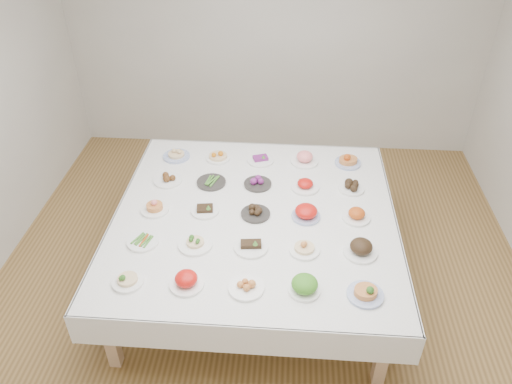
# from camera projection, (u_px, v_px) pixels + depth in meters

# --- Properties ---
(room_envelope) EXTENTS (5.02, 5.02, 2.81)m
(room_envelope) POSITION_uv_depth(u_px,v_px,m) (262.00, 100.00, 3.61)
(room_envelope) COLOR olive
(room_envelope) RESTS_ON ground
(display_table) EXTENTS (2.41, 2.41, 0.75)m
(display_table) POSITION_uv_depth(u_px,v_px,m) (255.00, 220.00, 4.30)
(display_table) COLOR white
(display_table) RESTS_ON ground
(dish_0) EXTENTS (0.23, 0.23, 0.13)m
(dish_0) POSITION_uv_depth(u_px,v_px,m) (127.00, 277.00, 3.59)
(dish_0) COLOR white
(dish_0) RESTS_ON display_table
(dish_1) EXTENTS (0.25, 0.25, 0.15)m
(dish_1) POSITION_uv_depth(u_px,v_px,m) (186.00, 278.00, 3.56)
(dish_1) COLOR white
(dish_1) RESTS_ON display_table
(dish_2) EXTENTS (0.26, 0.26, 0.10)m
(dish_2) POSITION_uv_depth(u_px,v_px,m) (246.00, 285.00, 3.55)
(dish_2) COLOR white
(dish_2) RESTS_ON display_table
(dish_3) EXTENTS (0.25, 0.25, 0.15)m
(dish_3) POSITION_uv_depth(u_px,v_px,m) (305.00, 284.00, 3.52)
(dish_3) COLOR white
(dish_3) RESTS_ON display_table
(dish_4) EXTENTS (0.26, 0.26, 0.15)m
(dish_4) POSITION_uv_depth(u_px,v_px,m) (366.00, 289.00, 3.48)
(dish_4) COLOR #4C66B2
(dish_4) RESTS_ON display_table
(dish_5) EXTENTS (0.25, 0.25, 0.05)m
(dish_5) POSITION_uv_depth(u_px,v_px,m) (143.00, 241.00, 3.96)
(dish_5) COLOR white
(dish_5) RESTS_ON display_table
(dish_6) EXTENTS (0.27, 0.27, 0.13)m
(dish_6) POSITION_uv_depth(u_px,v_px,m) (195.00, 240.00, 3.91)
(dish_6) COLOR white
(dish_6) RESTS_ON display_table
(dish_7) EXTENTS (0.27, 0.27, 0.11)m
(dish_7) POSITION_uv_depth(u_px,v_px,m) (251.00, 243.00, 3.90)
(dish_7) COLOR white
(dish_7) RESTS_ON display_table
(dish_8) EXTENTS (0.25, 0.25, 0.14)m
(dish_8) POSITION_uv_depth(u_px,v_px,m) (305.00, 245.00, 3.86)
(dish_8) COLOR white
(dish_8) RESTS_ON display_table
(dish_9) EXTENTS (0.26, 0.26, 0.16)m
(dish_9) POSITION_uv_depth(u_px,v_px,m) (361.00, 246.00, 3.83)
(dish_9) COLOR white
(dish_9) RESTS_ON display_table
(dish_10) EXTENTS (0.24, 0.24, 0.13)m
(dish_10) POSITION_uv_depth(u_px,v_px,m) (154.00, 205.00, 4.28)
(dish_10) COLOR white
(dish_10) RESTS_ON display_table
(dish_11) EXTENTS (0.24, 0.24, 0.10)m
(dish_11) POSITION_uv_depth(u_px,v_px,m) (205.00, 208.00, 4.27)
(dish_11) COLOR white
(dish_11) RESTS_ON display_table
(dish_12) EXTENTS (0.25, 0.25, 0.10)m
(dish_12) POSITION_uv_depth(u_px,v_px,m) (256.00, 211.00, 4.24)
(dish_12) COLOR #2E2B29
(dish_12) RESTS_ON display_table
(dish_13) EXTENTS (0.26, 0.26, 0.15)m
(dish_13) POSITION_uv_depth(u_px,v_px,m) (306.00, 211.00, 4.20)
(dish_13) COLOR #4C66B2
(dish_13) RESTS_ON display_table
(dish_14) EXTENTS (0.23, 0.23, 0.13)m
(dish_14) POSITION_uv_depth(u_px,v_px,m) (357.00, 213.00, 4.19)
(dish_14) COLOR white
(dish_14) RESTS_ON display_table
(dish_15) EXTENTS (0.26, 0.26, 0.11)m
(dish_15) POSITION_uv_depth(u_px,v_px,m) (168.00, 177.00, 4.64)
(dish_15) COLOR white
(dish_15) RESTS_ON display_table
(dish_16) EXTENTS (0.27, 0.27, 0.06)m
(dish_16) POSITION_uv_depth(u_px,v_px,m) (211.00, 181.00, 4.63)
(dish_16) COLOR #2E2B29
(dish_16) RESTS_ON display_table
(dish_17) EXTENTS (0.25, 0.25, 0.11)m
(dish_17) POSITION_uv_depth(u_px,v_px,m) (258.00, 181.00, 4.59)
(dish_17) COLOR #2E2B29
(dish_17) RESTS_ON display_table
(dish_18) EXTENTS (0.25, 0.25, 0.14)m
(dish_18) POSITION_uv_depth(u_px,v_px,m) (305.00, 183.00, 4.54)
(dish_18) COLOR white
(dish_18) RESTS_ON display_table
(dish_19) EXTENTS (0.23, 0.23, 0.11)m
(dish_19) POSITION_uv_depth(u_px,v_px,m) (352.00, 185.00, 4.54)
(dish_19) COLOR white
(dish_19) RESTS_ON display_table
(dish_20) EXTENTS (0.26, 0.26, 0.14)m
(dish_20) POSITION_uv_depth(u_px,v_px,m) (176.00, 152.00, 4.98)
(dish_20) COLOR #4C66B2
(dish_20) RESTS_ON display_table
(dish_21) EXTENTS (0.25, 0.25, 0.14)m
(dish_21) POSITION_uv_depth(u_px,v_px,m) (218.00, 153.00, 4.95)
(dish_21) COLOR white
(dish_21) RESTS_ON display_table
(dish_22) EXTENTS (0.26, 0.26, 0.10)m
(dish_22) POSITION_uv_depth(u_px,v_px,m) (261.00, 158.00, 4.93)
(dish_22) COLOR white
(dish_22) RESTS_ON display_table
(dish_23) EXTENTS (0.27, 0.27, 0.15)m
(dish_23) POSITION_uv_depth(u_px,v_px,m) (305.00, 157.00, 4.90)
(dish_23) COLOR white
(dish_23) RESTS_ON display_table
(dish_24) EXTENTS (0.27, 0.26, 0.16)m
(dish_24) POSITION_uv_depth(u_px,v_px,m) (349.00, 157.00, 4.87)
(dish_24) COLOR #4C66B2
(dish_24) RESTS_ON display_table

